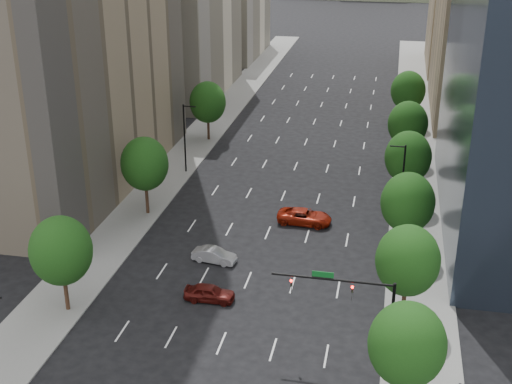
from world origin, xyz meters
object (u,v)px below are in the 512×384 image
Objects in this scene: traffic_signal at (359,302)px; car_red_far at (304,217)px; car_silver at (214,255)px; car_maroon at (209,293)px.

traffic_signal reaches higher than car_red_far.
traffic_signal is 2.11× the size of car_silver.
car_red_far is (-7.06, 23.03, -4.36)m from traffic_signal.
traffic_signal is at bearing -160.30° from car_red_far.
car_maroon is at bearing -161.03° from car_silver.
traffic_signal is 24.48m from car_red_far.
car_red_far is at bearing -20.65° from car_maroon.
car_maroon is at bearing 155.55° from traffic_signal.
car_silver is (-1.36, 6.82, -0.05)m from car_maroon.
traffic_signal is at bearing -123.76° from car_silver.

